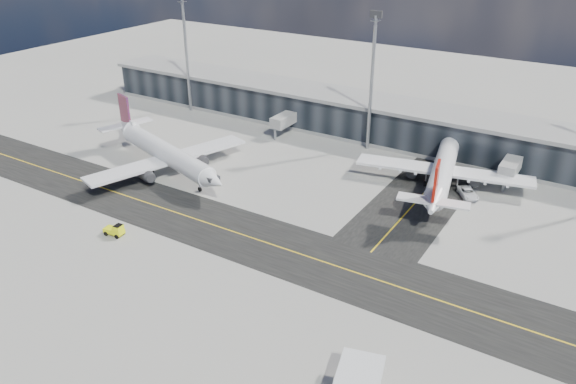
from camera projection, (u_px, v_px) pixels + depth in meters
name	position (u px, v px, depth m)	size (l,w,h in m)	color
ground	(235.00, 249.00, 85.58)	(300.00, 300.00, 0.00)	gray
taxiway_lanes	(294.00, 226.00, 91.90)	(180.00, 63.00, 0.03)	black
terminal_concourse	(381.00, 122.00, 125.51)	(152.00, 19.80, 8.80)	black
floodlight_masts	(372.00, 78.00, 115.11)	(102.50, 0.70, 28.90)	gray
airliner_af	(164.00, 152.00, 109.96)	(38.67, 33.35, 11.71)	white
airliner_redtail	(443.00, 169.00, 103.05)	(32.60, 37.98, 11.31)	white
baggage_tug	(115.00, 230.00, 88.66)	(3.41, 2.01, 2.03)	#EFFA0D
service_van	(468.00, 193.00, 100.91)	(2.59, 5.62, 1.56)	white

